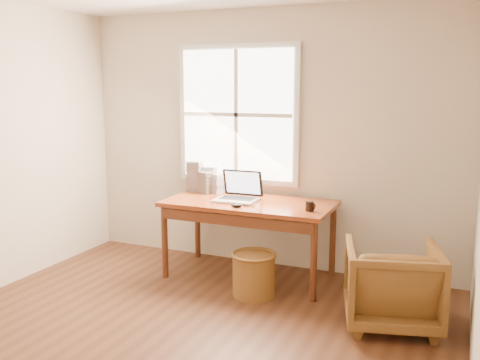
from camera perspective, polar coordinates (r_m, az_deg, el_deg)
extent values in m
cube|color=beige|center=(5.45, 2.84, 4.32)|extent=(4.00, 0.02, 2.60)
cube|color=silver|center=(5.50, -0.24, 7.00)|extent=(1.32, 0.05, 1.42)
cube|color=white|center=(5.47, -0.36, 6.98)|extent=(1.20, 0.02, 1.30)
cube|color=silver|center=(5.46, -0.41, 6.98)|extent=(0.04, 0.02, 1.30)
cube|color=silver|center=(5.46, -0.41, 6.98)|extent=(1.20, 0.02, 0.04)
cube|color=brown|center=(5.11, 0.98, -2.53)|extent=(1.60, 0.80, 0.04)
imported|color=brown|center=(4.36, 15.91, -10.71)|extent=(0.85, 0.87, 0.65)
cylinder|color=brown|center=(4.81, 1.48, -10.09)|extent=(0.46, 0.46, 0.38)
ellipsoid|color=black|center=(4.86, -0.37, -2.74)|extent=(0.12, 0.09, 0.03)
cylinder|color=black|center=(4.76, 7.43, -2.79)|extent=(0.10, 0.10, 0.09)
cube|color=#B0B3BC|center=(5.59, -3.25, 0.12)|extent=(0.15, 0.14, 0.26)
cube|color=#29282D|center=(5.50, -3.64, -0.26)|extent=(0.18, 0.17, 0.22)
cube|color=#A8A6B4|center=(5.58, -4.84, 0.40)|extent=(0.15, 0.14, 0.32)
cube|color=silver|center=(5.51, -2.77, -0.36)|extent=(0.17, 0.16, 0.20)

